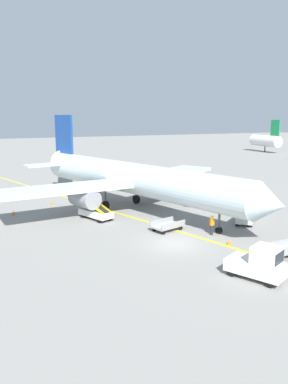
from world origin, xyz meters
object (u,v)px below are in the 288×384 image
at_px(baggage_cart_loaded, 168,225).
at_px(safety_cone_nose_right, 52,203).
at_px(baggage_tug_by_cargo_door, 190,197).
at_px(safety_cone_wingtip_left, 13,213).
at_px(belt_loader_aft_hold, 245,215).
at_px(airliner, 130,178).
at_px(baggage_tug_near_wing, 247,200).
at_px(ground_crew_marshaller, 212,225).
at_px(belt_loader_forward_hold, 95,211).
at_px(safety_cone_nose_left, 229,242).
at_px(baggage_cart_empty_trailing, 282,250).
at_px(safety_cone_wingtip_right, 135,198).
at_px(pushback_tug, 260,263).

bearing_deg(baggage_cart_loaded, safety_cone_nose_right, 118.03).
height_order(baggage_tug_by_cargo_door, safety_cone_wingtip_left, baggage_tug_by_cargo_door).
xyz_separation_m(baggage_tug_by_cargo_door, belt_loader_aft_hold, (1.07, -8.48, -0.15)).
height_order(airliner, baggage_tug_near_wing, airliner).
bearing_deg(baggage_tug_near_wing, ground_crew_marshaller, -143.43).
relative_size(belt_loader_forward_hold, safety_cone_nose_left, 11.62).
distance_m(airliner, baggage_cart_empty_trailing, 18.75).
bearing_deg(safety_cone_wingtip_right, belt_loader_aft_hold, -67.30).
relative_size(belt_loader_aft_hold, safety_cone_wingtip_left, 10.44).
bearing_deg(baggage_cart_empty_trailing, ground_crew_marshaller, 106.14).
relative_size(airliner, safety_cone_wingtip_left, 78.15).
bearing_deg(ground_crew_marshaller, safety_cone_wingtip_right, 92.71).
relative_size(airliner, safety_cone_nose_right, 78.15).
xyz_separation_m(belt_loader_forward_hold, baggage_cart_loaded, (4.80, -6.41, -0.31)).
xyz_separation_m(airliner, safety_cone_nose_right, (-7.45, 5.32, -3.20)).
bearing_deg(baggage_cart_loaded, safety_cone_wingtip_left, 137.48).
xyz_separation_m(airliner, safety_cone_wingtip_right, (2.30, 3.99, -3.20)).
relative_size(belt_loader_aft_hold, safety_cone_nose_left, 10.44).
xyz_separation_m(baggage_tug_near_wing, baggage_cart_loaded, (-11.72, -3.93, -0.46)).
xyz_separation_m(baggage_tug_by_cargo_door, safety_cone_wingtip_right, (-4.63, 5.13, -0.71)).
xyz_separation_m(airliner, safety_cone_nose_left, (2.89, -14.20, -3.20)).
relative_size(baggage_cart_empty_trailing, safety_cone_wingtip_left, 8.59).
xyz_separation_m(ground_crew_marshaller, safety_cone_wingtip_left, (-15.02, 13.71, -0.69)).
distance_m(belt_loader_forward_hold, belt_loader_aft_hold, 14.53).
height_order(pushback_tug, baggage_cart_empty_trailing, pushback_tug).
xyz_separation_m(pushback_tug, safety_cone_wingtip_right, (1.51, 24.25, -0.77)).
relative_size(pushback_tug, ground_crew_marshaller, 2.39).
xyz_separation_m(ground_crew_marshaller, safety_cone_wingtip_right, (-0.74, 15.51, -0.69)).
bearing_deg(safety_cone_nose_right, ground_crew_marshaller, -58.09).
distance_m(safety_cone_nose_left, safety_cone_wingtip_left, 22.13).
xyz_separation_m(airliner, ground_crew_marshaller, (3.03, -11.52, -2.51)).
xyz_separation_m(safety_cone_nose_right, safety_cone_wingtip_right, (9.75, -1.33, 0.00)).
height_order(airliner, ground_crew_marshaller, airliner).
relative_size(pushback_tug, safety_cone_wingtip_left, 9.25).
xyz_separation_m(safety_cone_wingtip_left, safety_cone_wingtip_right, (14.28, 1.80, 0.00)).
xyz_separation_m(safety_cone_nose_left, safety_cone_nose_right, (-10.34, 19.52, 0.00)).
relative_size(belt_loader_aft_hold, safety_cone_nose_right, 10.44).
bearing_deg(safety_cone_nose_right, baggage_tug_near_wing, -28.10).
bearing_deg(baggage_tug_by_cargo_door, baggage_tug_near_wing, -37.98).
bearing_deg(baggage_cart_loaded, belt_loader_forward_hold, 126.86).
xyz_separation_m(baggage_tug_near_wing, belt_loader_forward_hold, (-16.52, 2.47, -0.15)).
xyz_separation_m(belt_loader_forward_hold, safety_cone_wingtip_left, (-7.31, 4.70, -0.56)).
bearing_deg(safety_cone_nose_right, baggage_cart_empty_trailing, -62.01).
xyz_separation_m(pushback_tug, safety_cone_nose_left, (2.10, 6.07, -0.77)).
bearing_deg(airliner, safety_cone_wingtip_right, 60.05).
distance_m(baggage_tug_by_cargo_door, baggage_cart_loaded, 10.34).
relative_size(baggage_cart_loaded, safety_cone_nose_left, 8.70).
height_order(ground_crew_marshaller, safety_cone_nose_left, ground_crew_marshaller).
relative_size(airliner, baggage_tug_near_wing, 12.77).
height_order(safety_cone_nose_right, safety_cone_wingtip_right, same).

